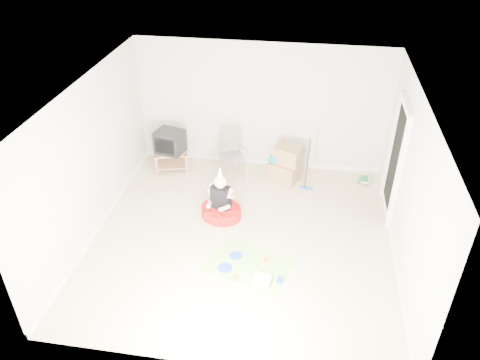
# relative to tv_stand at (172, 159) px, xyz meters

# --- Properties ---
(ground) EXTENTS (5.00, 5.00, 0.00)m
(ground) POSITION_rel_tv_stand_xyz_m (1.78, -1.96, -0.25)
(ground) COLOR beige
(ground) RESTS_ON ground
(doorway_recess) EXTENTS (0.02, 0.90, 2.05)m
(doorway_recess) POSITION_rel_tv_stand_xyz_m (4.26, -0.76, 0.77)
(doorway_recess) COLOR black
(doorway_recess) RESTS_ON ground
(tv_stand) EXTENTS (0.76, 0.58, 0.42)m
(tv_stand) POSITION_rel_tv_stand_xyz_m (0.00, 0.00, 0.00)
(tv_stand) COLOR #9A6745
(tv_stand) RESTS_ON ground
(crt_tv) EXTENTS (0.63, 0.56, 0.46)m
(crt_tv) POSITION_rel_tv_stand_xyz_m (0.00, 0.00, 0.40)
(crt_tv) COLOR black
(crt_tv) RESTS_ON tv_stand
(folding_chair) EXTENTS (0.57, 0.56, 0.97)m
(folding_chair) POSITION_rel_tv_stand_xyz_m (1.28, -0.08, 0.22)
(folding_chair) COLOR gray
(folding_chair) RESTS_ON ground
(cardboard_boxes) EXTENTS (0.72, 0.64, 0.73)m
(cardboard_boxes) POSITION_rel_tv_stand_xyz_m (2.35, -0.01, 0.10)
(cardboard_boxes) COLOR #986F49
(cardboard_boxes) RESTS_ON ground
(floor_mop) EXTENTS (0.25, 0.33, 0.96)m
(floor_mop) POSITION_rel_tv_stand_xyz_m (2.80, -0.30, 0.01)
(floor_mop) COLOR blue
(floor_mop) RESTS_ON ground
(book_pile) EXTENTS (0.27, 0.30, 0.11)m
(book_pile) POSITION_rel_tv_stand_xyz_m (3.93, 0.12, -0.20)
(book_pile) COLOR #226742
(book_pile) RESTS_ON ground
(seated_woman) EXTENTS (0.90, 0.90, 1.04)m
(seated_woman) POSITION_rel_tv_stand_xyz_m (1.32, -1.44, -0.02)
(seated_woman) COLOR #B01310
(seated_woman) RESTS_ON ground
(party_mat) EXTENTS (1.48, 1.27, 0.01)m
(party_mat) POSITION_rel_tv_stand_xyz_m (2.00, -2.60, -0.25)
(party_mat) COLOR #EE327B
(party_mat) RESTS_ON ground
(birthday_cake) EXTENTS (0.29, 0.25, 0.13)m
(birthday_cake) POSITION_rel_tv_stand_xyz_m (2.23, -2.95, -0.21)
(birthday_cake) COLOR white
(birthday_cake) RESTS_ON party_mat
(blue_plate_near) EXTENTS (0.28, 0.28, 0.01)m
(blue_plate_near) POSITION_rel_tv_stand_xyz_m (1.75, -2.43, -0.24)
(blue_plate_near) COLOR blue
(blue_plate_near) RESTS_ON party_mat
(blue_plate_far) EXTENTS (0.24, 0.24, 0.01)m
(blue_plate_far) POSITION_rel_tv_stand_xyz_m (1.63, -2.74, -0.24)
(blue_plate_far) COLOR blue
(blue_plate_far) RESTS_ON party_mat
(orange_cup_near) EXTENTS (0.07, 0.07, 0.07)m
(orange_cup_near) POSITION_rel_tv_stand_xyz_m (2.24, -2.47, -0.21)
(orange_cup_near) COLOR #D95C18
(orange_cup_near) RESTS_ON party_mat
(orange_cup_far) EXTENTS (0.08, 0.08, 0.08)m
(orange_cup_far) POSITION_rel_tv_stand_xyz_m (1.83, -2.96, -0.21)
(orange_cup_far) COLOR #D95C18
(orange_cup_far) RESTS_ON party_mat
(blue_party_hat) EXTENTS (0.11, 0.11, 0.15)m
(blue_party_hat) POSITION_rel_tv_stand_xyz_m (2.50, -2.88, -0.17)
(blue_party_hat) COLOR blue
(blue_party_hat) RESTS_ON party_mat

